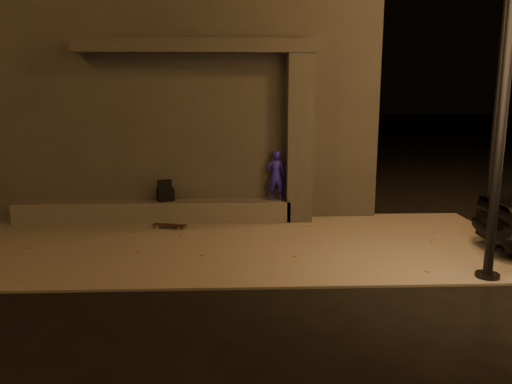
{
  "coord_description": "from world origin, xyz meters",
  "views": [
    {
      "loc": [
        0.32,
        -7.05,
        2.81
      ],
      "look_at": [
        0.69,
        2.0,
        1.02
      ],
      "focal_mm": 35.0,
      "sensor_mm": 36.0,
      "label": 1
    }
  ],
  "objects_px": {
    "backpack": "(165,193)",
    "skateboard": "(170,225)",
    "skateboarder": "(276,175)",
    "street_lamp_0": "(512,13)",
    "column": "(299,139)"
  },
  "relations": [
    {
      "from": "column",
      "to": "skateboarder",
      "type": "relative_size",
      "value": 3.25
    },
    {
      "from": "backpack",
      "to": "street_lamp_0",
      "type": "distance_m",
      "value": 7.3
    },
    {
      "from": "column",
      "to": "backpack",
      "type": "distance_m",
      "value": 3.16
    },
    {
      "from": "skateboarder",
      "to": "skateboard",
      "type": "xyz_separation_m",
      "value": [
        -2.28,
        -0.65,
        -0.94
      ]
    },
    {
      "from": "backpack",
      "to": "skateboard",
      "type": "height_order",
      "value": "backpack"
    },
    {
      "from": "backpack",
      "to": "street_lamp_0",
      "type": "relative_size",
      "value": 0.07
    },
    {
      "from": "skateboarder",
      "to": "skateboard",
      "type": "height_order",
      "value": "skateboarder"
    },
    {
      "from": "skateboard",
      "to": "backpack",
      "type": "bearing_deg",
      "value": 118.63
    },
    {
      "from": "skateboarder",
      "to": "backpack",
      "type": "height_order",
      "value": "skateboarder"
    },
    {
      "from": "backpack",
      "to": "skateboard",
      "type": "relative_size",
      "value": 0.67
    },
    {
      "from": "skateboard",
      "to": "skateboarder",
      "type": "bearing_deg",
      "value": 31.13
    },
    {
      "from": "column",
      "to": "skateboard",
      "type": "distance_m",
      "value": 3.34
    },
    {
      "from": "skateboarder",
      "to": "skateboard",
      "type": "distance_m",
      "value": 2.55
    },
    {
      "from": "column",
      "to": "skateboarder",
      "type": "xyz_separation_m",
      "value": [
        -0.5,
        0.0,
        -0.8
      ]
    },
    {
      "from": "column",
      "to": "skateboard",
      "type": "height_order",
      "value": "column"
    }
  ]
}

